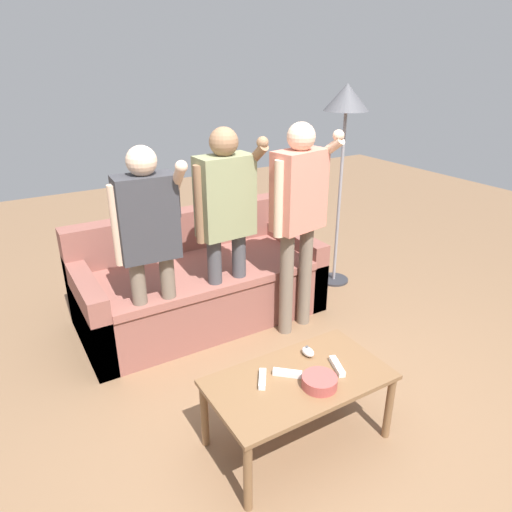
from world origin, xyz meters
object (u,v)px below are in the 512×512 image
at_px(player_left, 149,234).
at_px(snack_bowl, 319,382).
at_px(couch, 198,283).
at_px(game_remote_wand_spare, 337,366).
at_px(coffee_table, 299,386).
at_px(player_right, 299,206).
at_px(player_center, 226,213).
at_px(game_remote_nunchuk, 308,352).
at_px(floor_lamp, 346,110).
at_px(game_remote_wand_far, 287,373).
at_px(game_remote_wand_near, 262,379).

bearing_deg(player_left, snack_bowl, -70.57).
xyz_separation_m(couch, game_remote_wand_spare, (0.11, -1.61, 0.16)).
bearing_deg(coffee_table, player_right, 55.34).
relative_size(coffee_table, player_left, 0.64).
bearing_deg(player_center, couch, 99.38).
relative_size(coffee_table, player_right, 0.61).
xyz_separation_m(game_remote_nunchuk, player_center, (0.02, 1.03, 0.54)).
distance_m(floor_lamp, player_left, 2.02).
bearing_deg(player_center, snack_bowl, -96.06).
height_order(game_remote_wand_far, game_remote_wand_spare, same).
distance_m(snack_bowl, game_remote_wand_far, 0.18).
bearing_deg(player_left, player_center, 3.21).
xyz_separation_m(couch, player_center, (0.07, -0.40, 0.71)).
distance_m(player_left, player_right, 1.09).
bearing_deg(player_right, floor_lamp, 31.04).
bearing_deg(game_remote_nunchuk, player_center, 88.74).
bearing_deg(game_remote_wand_near, floor_lamp, 39.91).
bearing_deg(game_remote_nunchuk, game_remote_wand_near, -169.51).
bearing_deg(player_left, coffee_table, -70.93).
bearing_deg(player_right, coffee_table, -124.66).
distance_m(player_center, player_right, 0.53).
bearing_deg(player_right, game_remote_wand_spare, -114.11).
relative_size(floor_lamp, player_center, 1.14).
relative_size(couch, player_right, 1.20).
distance_m(snack_bowl, player_left, 1.41).
bearing_deg(player_center, floor_lamp, 13.54).
xyz_separation_m(game_remote_nunchuk, game_remote_wand_far, (-0.20, -0.09, -0.01)).
distance_m(coffee_table, floor_lamp, 2.43).
bearing_deg(couch, snack_bowl, -92.36).
xyz_separation_m(couch, coffee_table, (-0.12, -1.57, 0.09)).
bearing_deg(floor_lamp, snack_bowl, -132.33).
xyz_separation_m(couch, game_remote_nunchuk, (0.04, -1.43, 0.16)).
xyz_separation_m(coffee_table, player_left, (-0.39, 1.13, 0.58)).
bearing_deg(game_remote_wand_spare, player_center, 91.95).
relative_size(snack_bowl, player_center, 0.12).
height_order(game_remote_nunchuk, game_remote_wand_spare, game_remote_nunchuk).
relative_size(player_center, game_remote_wand_far, 11.43).
bearing_deg(player_center, player_right, -18.70).
xyz_separation_m(coffee_table, game_remote_wand_near, (-0.18, 0.07, 0.07)).
xyz_separation_m(player_center, player_right, (0.50, -0.17, 0.01)).
bearing_deg(game_remote_nunchuk, couch, 91.75).
bearing_deg(game_remote_nunchuk, game_remote_wand_spare, -70.60).
bearing_deg(couch, floor_lamp, -3.51).
bearing_deg(snack_bowl, game_remote_wand_near, 141.27).
distance_m(snack_bowl, game_remote_wand_spare, 0.19).
distance_m(player_left, game_remote_wand_spare, 1.42).
height_order(coffee_table, floor_lamp, floor_lamp).
relative_size(game_remote_nunchuk, player_center, 0.06).
relative_size(snack_bowl, floor_lamp, 0.10).
bearing_deg(game_remote_wand_near, game_remote_wand_far, -10.72).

